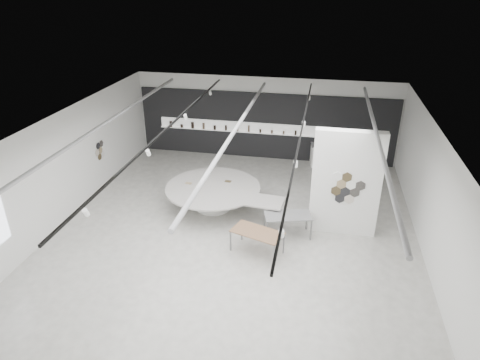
% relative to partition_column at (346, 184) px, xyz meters
% --- Properties ---
extents(room, '(12.02, 14.02, 3.82)m').
position_rel_partition_column_xyz_m(room, '(-3.59, -1.00, 0.27)').
color(room, beige).
rests_on(room, ground).
extents(back_wall_display, '(11.80, 0.27, 3.10)m').
position_rel_partition_column_xyz_m(back_wall_display, '(-3.59, 5.94, -0.26)').
color(back_wall_display, black).
rests_on(back_wall_display, ground).
extents(partition_column, '(2.20, 0.38, 3.60)m').
position_rel_partition_column_xyz_m(partition_column, '(0.00, 0.00, 0.00)').
color(partition_column, white).
rests_on(partition_column, ground).
extents(display_island, '(4.61, 3.82, 0.89)m').
position_rel_partition_column_xyz_m(display_island, '(-4.57, 0.69, -1.22)').
color(display_island, white).
rests_on(display_island, ground).
extents(sample_table_wood, '(1.75, 1.26, 0.74)m').
position_rel_partition_column_xyz_m(sample_table_wood, '(-2.60, -1.75, -1.11)').
color(sample_table_wood, brown).
rests_on(sample_table_wood, ground).
extents(sample_table_stone, '(1.67, 1.13, 0.78)m').
position_rel_partition_column_xyz_m(sample_table_stone, '(-1.76, -0.62, -1.08)').
color(sample_table_stone, slate).
rests_on(sample_table_stone, ground).
extents(kitchen_counter, '(1.85, 0.93, 1.40)m').
position_rel_partition_column_xyz_m(kitchen_counter, '(-0.42, 5.54, -1.29)').
color(kitchen_counter, white).
rests_on(kitchen_counter, ground).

